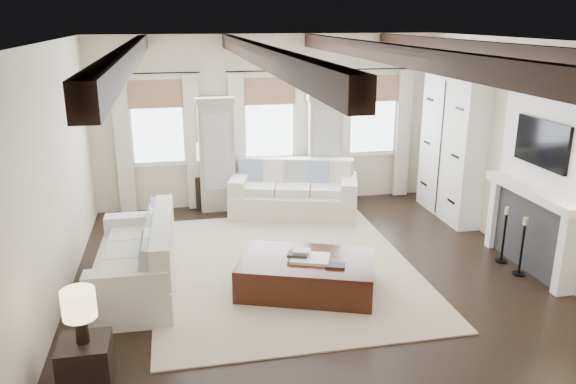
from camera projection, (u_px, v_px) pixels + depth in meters
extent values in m
plane|color=black|center=(317.00, 287.00, 7.56)|extent=(7.50, 7.50, 0.00)
cube|color=beige|center=(269.00, 121.00, 10.59)|extent=(6.50, 0.04, 3.20)
cube|color=beige|center=(468.00, 326.00, 3.58)|extent=(6.50, 0.04, 3.20)
cube|color=beige|center=(46.00, 188.00, 6.46)|extent=(0.04, 7.50, 3.20)
cube|color=beige|center=(548.00, 161.00, 7.71)|extent=(0.04, 7.50, 3.20)
cube|color=white|center=(321.00, 42.00, 6.61)|extent=(6.50, 7.50, 0.04)
cube|color=black|center=(129.00, 55.00, 6.22)|extent=(0.16, 7.40, 0.22)
cube|color=black|center=(258.00, 54.00, 6.50)|extent=(0.16, 7.40, 0.22)
cube|color=black|center=(381.00, 52.00, 6.79)|extent=(0.16, 7.40, 0.22)
cube|color=black|center=(490.00, 51.00, 7.07)|extent=(0.16, 7.40, 0.22)
cube|color=white|center=(157.00, 123.00, 10.15)|extent=(0.90, 0.03, 1.45)
cube|color=#976F50|center=(155.00, 94.00, 9.94)|extent=(0.94, 0.04, 0.50)
cube|color=silver|center=(123.00, 146.00, 10.05)|extent=(0.28, 0.08, 2.50)
cube|color=silver|center=(193.00, 143.00, 10.29)|extent=(0.28, 0.08, 2.50)
cylinder|color=black|center=(154.00, 73.00, 9.78)|extent=(1.60, 0.02, 0.02)
cube|color=white|center=(269.00, 119.00, 10.55)|extent=(0.90, 0.03, 1.45)
cube|color=#976F50|center=(269.00, 91.00, 10.33)|extent=(0.94, 0.04, 0.50)
cube|color=silver|center=(237.00, 141.00, 10.45)|extent=(0.28, 0.08, 2.50)
cube|color=silver|center=(302.00, 139.00, 10.69)|extent=(0.28, 0.08, 2.50)
cylinder|color=black|center=(269.00, 71.00, 10.18)|extent=(1.60, 0.02, 0.02)
cube|color=white|center=(372.00, 115.00, 10.94)|extent=(0.90, 0.03, 1.45)
cube|color=#976F50|center=(375.00, 88.00, 10.73)|extent=(0.94, 0.04, 0.50)
cube|color=silver|center=(343.00, 137.00, 10.84)|extent=(0.28, 0.08, 2.50)
cube|color=silver|center=(403.00, 134.00, 11.08)|extent=(0.28, 0.08, 2.50)
cylinder|color=black|center=(377.00, 69.00, 10.57)|extent=(1.60, 0.02, 0.02)
cube|color=#AEA898|center=(216.00, 158.00, 10.37)|extent=(0.64, 0.38, 2.00)
cube|color=#B2B7BA|center=(217.00, 152.00, 10.14)|extent=(0.48, 0.02, 1.40)
cube|color=#AEA898|center=(214.00, 100.00, 10.05)|extent=(0.70, 0.42, 0.12)
cube|color=#AEA898|center=(324.00, 152.00, 10.76)|extent=(0.64, 0.38, 2.00)
cube|color=#B2B7BA|center=(327.00, 147.00, 10.53)|extent=(0.48, 0.02, 1.40)
cube|color=#AEA898|center=(325.00, 97.00, 10.45)|extent=(0.70, 0.42, 0.12)
cube|color=#262629|center=(532.00, 232.00, 8.01)|extent=(0.18, 1.50, 1.10)
cube|color=black|center=(529.00, 242.00, 8.05)|extent=(0.10, 0.90, 0.70)
cube|color=white|center=(568.00, 255.00, 7.23)|extent=(0.26, 0.14, 1.10)
cube|color=white|center=(498.00, 214.00, 8.77)|extent=(0.26, 0.14, 1.10)
cube|color=white|center=(533.00, 192.00, 7.81)|extent=(0.32, 1.90, 0.12)
cube|color=white|center=(549.00, 125.00, 7.55)|extent=(0.10, 1.90, 1.80)
cube|color=black|center=(542.00, 143.00, 7.61)|extent=(0.07, 1.10, 0.64)
cube|color=silver|center=(451.00, 148.00, 9.97)|extent=(0.40, 1.70, 2.50)
cube|color=black|center=(440.00, 149.00, 9.93)|extent=(0.01, 0.02, 2.40)
cube|color=#BAAB91|center=(284.00, 267.00, 8.17)|extent=(3.68, 4.45, 0.02)
cube|color=silver|center=(294.00, 203.00, 10.30)|extent=(2.47, 1.63, 0.43)
cube|color=silver|center=(295.00, 172.00, 10.53)|extent=(2.14, 0.85, 0.54)
cube|color=silver|center=(240.00, 183.00, 10.28)|extent=(0.55, 1.01, 0.28)
cube|color=silver|center=(349.00, 186.00, 10.12)|extent=(0.55, 1.01, 0.28)
cube|color=silver|center=(259.00, 188.00, 10.22)|extent=(0.77, 0.79, 0.15)
cube|color=silver|center=(293.00, 189.00, 10.17)|extent=(0.77, 0.79, 0.15)
cube|color=silver|center=(328.00, 190.00, 10.11)|extent=(0.77, 0.79, 0.15)
cube|color=#6C82B3|center=(251.00, 172.00, 10.42)|extent=(0.50, 0.36, 0.47)
cube|color=silver|center=(273.00, 172.00, 10.38)|extent=(0.50, 0.36, 0.47)
cube|color=beige|center=(295.00, 173.00, 10.35)|extent=(0.50, 0.36, 0.47)
cube|color=#6C82B3|center=(317.00, 173.00, 10.32)|extent=(0.50, 0.36, 0.47)
cube|color=silver|center=(339.00, 174.00, 10.28)|extent=(0.50, 0.36, 0.47)
cube|color=silver|center=(136.00, 274.00, 7.48)|extent=(1.07, 2.27, 0.43)
cube|color=silver|center=(163.00, 238.00, 7.41)|extent=(0.29, 2.14, 0.53)
cube|color=silver|center=(139.00, 223.00, 8.30)|extent=(0.97, 0.30, 0.28)
cube|color=silver|center=(126.00, 282.00, 6.46)|extent=(0.97, 0.30, 0.28)
cube|color=silver|center=(133.00, 237.00, 7.97)|extent=(0.66, 0.61, 0.15)
cube|color=silver|center=(130.00, 254.00, 7.39)|extent=(0.66, 0.61, 0.15)
cube|color=silver|center=(125.00, 274.00, 6.81)|extent=(0.66, 0.61, 0.15)
cube|color=#6C82B3|center=(152.00, 216.00, 8.12)|extent=(0.24, 0.45, 0.47)
cube|color=silver|center=(151.00, 224.00, 7.82)|extent=(0.24, 0.45, 0.47)
cube|color=beige|center=(149.00, 232.00, 7.52)|extent=(0.24, 0.45, 0.47)
cube|color=#6C82B3|center=(148.00, 241.00, 7.22)|extent=(0.24, 0.45, 0.47)
cube|color=silver|center=(146.00, 251.00, 6.92)|extent=(0.24, 0.45, 0.47)
cube|color=beige|center=(145.00, 262.00, 6.61)|extent=(0.24, 0.45, 0.47)
cube|color=black|center=(306.00, 275.00, 7.41)|extent=(2.02, 1.63, 0.46)
cube|color=white|center=(310.00, 258.00, 7.31)|extent=(0.60, 0.53, 0.04)
cube|color=#262628|center=(298.00, 254.00, 7.35)|extent=(0.31, 0.28, 0.04)
cube|color=beige|center=(302.00, 251.00, 7.36)|extent=(0.27, 0.24, 0.03)
cube|color=#262628|center=(336.00, 265.00, 7.12)|extent=(0.29, 0.25, 0.03)
cube|color=black|center=(86.00, 364.00, 5.49)|extent=(0.49, 0.49, 0.49)
cylinder|color=black|center=(82.00, 330.00, 5.38)|extent=(0.12, 0.12, 0.27)
cylinder|color=#F9D89E|center=(79.00, 304.00, 5.29)|extent=(0.32, 0.32, 0.29)
cube|color=black|center=(206.00, 191.00, 10.68)|extent=(0.42, 0.42, 0.63)
cylinder|color=black|center=(205.00, 167.00, 10.54)|extent=(0.15, 0.15, 0.32)
cylinder|color=#F9D89E|center=(205.00, 150.00, 10.44)|extent=(0.38, 0.38, 0.34)
cylinder|color=black|center=(518.00, 274.00, 7.94)|extent=(0.17, 0.17, 0.02)
cylinder|color=black|center=(522.00, 250.00, 7.83)|extent=(0.03, 0.03, 0.76)
cylinder|color=beige|center=(526.00, 221.00, 7.71)|extent=(0.07, 0.07, 0.11)
cylinder|color=black|center=(501.00, 261.00, 8.36)|extent=(0.17, 0.17, 0.02)
cylinder|color=black|center=(504.00, 238.00, 8.25)|extent=(0.03, 0.03, 0.76)
cylinder|color=beige|center=(507.00, 211.00, 8.13)|extent=(0.07, 0.07, 0.11)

